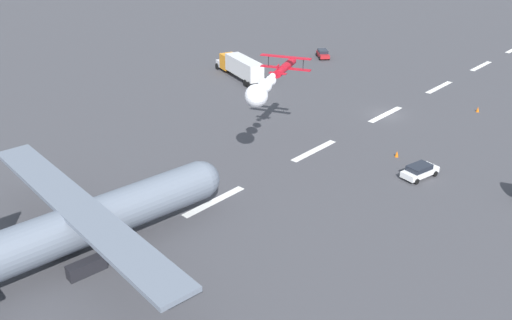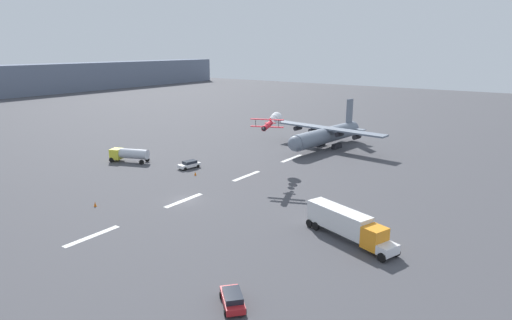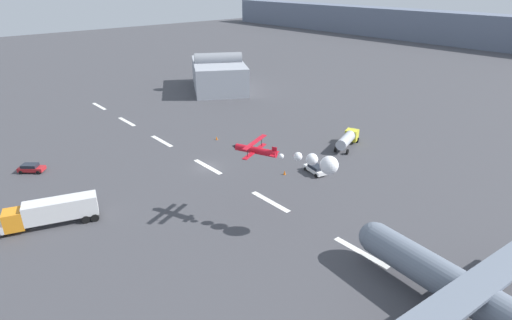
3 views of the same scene
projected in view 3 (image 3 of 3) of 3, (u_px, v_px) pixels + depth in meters
ground_plane at (208, 167)px, 74.56m from camera, size 440.00×440.00×0.00m
runway_stripe_0 at (99, 106)px, 109.16m from camera, size 8.00×0.90×0.01m
runway_stripe_1 at (127, 122)px, 97.63m from camera, size 8.00×0.90×0.01m
runway_stripe_2 at (162, 141)px, 86.09m from camera, size 8.00×0.90×0.01m
runway_stripe_3 at (208, 167)px, 74.56m from camera, size 8.00×0.90×0.01m
runway_stripe_4 at (270, 202)px, 63.03m from camera, size 8.00×0.90×0.01m
runway_stripe_5 at (361, 252)px, 51.49m from camera, size 8.00×0.90×0.01m
cargo_transport_plane at (466, 291)px, 40.50m from camera, size 26.78×30.45×10.97m
stunt_biplane_red at (303, 159)px, 53.19m from camera, size 14.14×8.28×2.59m
semi_truck_orange at (50, 212)px, 56.31m from camera, size 7.04×13.49×3.70m
fuel_tanker_truck at (347, 139)px, 82.48m from camera, size 5.40×8.75×2.90m
followme_car_yellow at (31, 168)px, 72.20m from camera, size 4.24×4.43×1.52m
airport_staff_sedan at (315, 169)px, 71.88m from camera, size 4.72×2.74×1.52m
hangar_building at (219, 74)px, 124.50m from camera, size 28.98×25.36×10.79m
traffic_cone_near at (217, 138)px, 86.72m from camera, size 0.44×0.44×0.75m
traffic_cone_far at (285, 173)px, 71.47m from camera, size 0.44×0.44×0.75m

